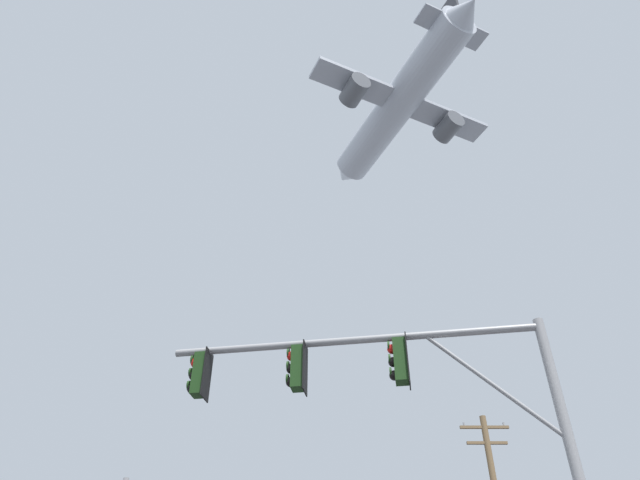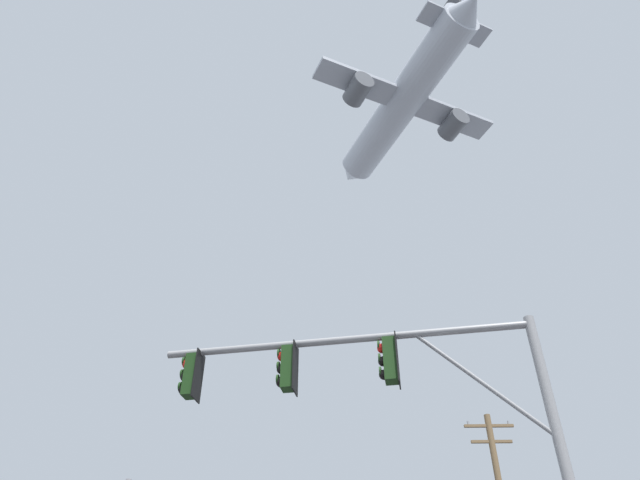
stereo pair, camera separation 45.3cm
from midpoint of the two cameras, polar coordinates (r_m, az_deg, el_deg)
signal_pole_near at (r=11.28m, az=7.77°, el=-15.47°), size 7.47×1.38×6.69m
airplane at (r=54.24m, az=8.48°, el=13.41°), size 16.78×21.73×6.21m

